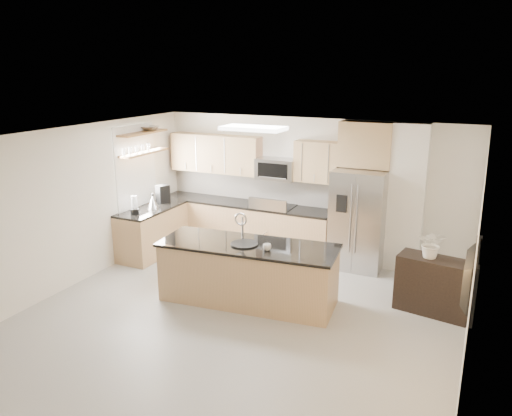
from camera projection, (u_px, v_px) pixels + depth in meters
The scene contains 27 objects.
floor at pixel (231, 325), 6.99m from camera, with size 6.50×6.50×0.00m, color #A9A8A1.
ceiling at pixel (228, 140), 6.29m from camera, with size 6.00×6.50×0.02m, color silver.
wall_back at pixel (310, 187), 9.48m from camera, with size 6.00×0.02×2.60m, color silver.
wall_front at pixel (29, 363), 3.81m from camera, with size 6.00×0.02×2.60m, color silver.
wall_left at pixel (61, 211), 7.87m from camera, with size 0.02×6.50×2.60m, color silver.
wall_right at pixel (473, 275), 5.42m from camera, with size 0.02×6.50×2.60m, color silver.
back_counter at pixel (245, 225), 9.92m from camera, with size 3.55×0.66×1.44m.
left_counter at pixel (152, 231), 9.57m from camera, with size 0.66×1.50×0.92m.
range at pixel (273, 229), 9.66m from camera, with size 0.76×0.64×1.14m.
upper_cabinets at pixel (244, 156), 9.72m from camera, with size 3.50×0.33×0.75m.
microwave at pixel (277, 169), 9.45m from camera, with size 0.76×0.40×0.40m.
refrigerator at pixel (359, 219), 8.83m from camera, with size 0.92×0.78×1.78m.
partition_column at pixel (407, 199), 8.60m from camera, with size 0.60×0.30×2.60m, color white.
window at pixel (135, 169), 9.38m from camera, with size 0.04×1.15×1.65m.
shelf_lower at pixel (143, 153), 9.33m from camera, with size 0.30×1.20×0.04m, color olive.
shelf_upper at pixel (142, 133), 9.23m from camera, with size 0.30×1.20×0.04m, color olive.
ceiling_fixture at pixel (253, 128), 7.86m from camera, with size 1.00×0.50×0.06m, color white.
island at pixel (248, 273), 7.60m from camera, with size 2.77×1.23×1.35m.
credenza at pixel (434, 286), 7.26m from camera, with size 1.05×0.44×0.84m, color black.
cup at pixel (267, 247), 7.21m from camera, with size 0.12×0.12×0.10m, color white.
platter at pixel (244, 244), 7.45m from camera, with size 0.41×0.41×0.02m, color black.
blender at pixel (134, 206), 9.00m from camera, with size 0.15×0.15×0.34m.
kettle at pixel (153, 202), 9.40m from camera, with size 0.23×0.23×0.29m.
coffee_maker at pixel (163, 194), 9.78m from camera, with size 0.26×0.28×0.35m.
bowl at pixel (150, 128), 9.43m from camera, with size 0.42×0.42×0.10m, color #A6A6A8.
flower_vase at pixel (433, 237), 7.09m from camera, with size 0.58×0.50×0.64m, color silver.
television at pixel (463, 276), 5.27m from camera, with size 1.08×0.14×0.62m, color black.
Camera 1 is at (2.99, -5.55, 3.47)m, focal length 35.00 mm.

